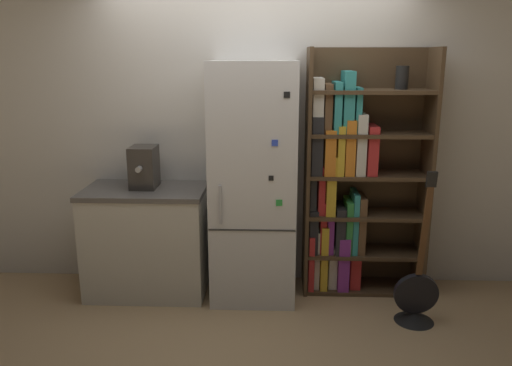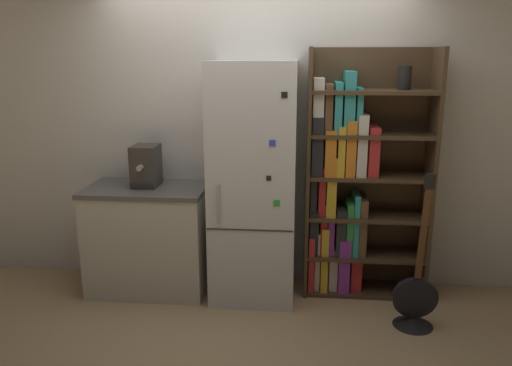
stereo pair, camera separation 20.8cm
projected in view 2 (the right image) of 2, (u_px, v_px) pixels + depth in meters
name	position (u px, v px, depth m)	size (l,w,h in m)	color
ground_plane	(252.00, 300.00, 4.08)	(16.00, 16.00, 0.00)	tan
wall_back	(257.00, 134.00, 4.22)	(8.00, 0.05, 2.60)	silver
refrigerator	(254.00, 183.00, 3.98)	(0.67, 0.64, 1.91)	silver
bookshelf	(350.00, 186.00, 4.07)	(0.99, 0.37, 2.01)	#4C3823
kitchen_counter	(149.00, 238.00, 4.20)	(0.98, 0.61, 0.90)	beige
espresso_machine	(146.00, 166.00, 4.08)	(0.20, 0.31, 0.34)	#38332D
guitar	(415.00, 304.00, 3.65)	(0.33, 0.29, 1.19)	black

